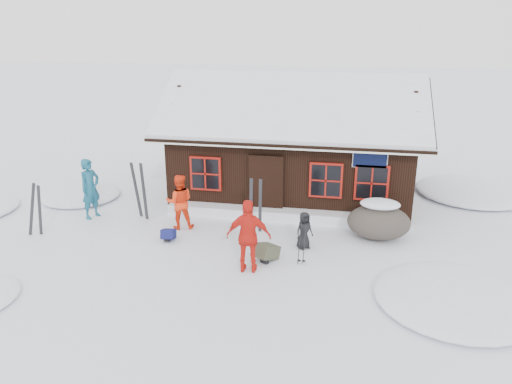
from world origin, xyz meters
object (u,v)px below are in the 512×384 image
skier_orange_right (249,236)px  backpack_blue (169,236)px  ski_poles (302,244)px  ski_pair_left (36,210)px  backpack_olive (266,254)px  skier_orange_left (180,202)px  skier_teal (90,189)px  boulder (379,221)px  skier_crouched (304,230)px

skier_orange_right → backpack_blue: skier_orange_right is taller
skier_orange_right → ski_poles: (1.28, 0.66, -0.41)m
ski_pair_left → ski_poles: 7.91m
ski_poles → backpack_olive: size_ratio=1.82×
skier_orange_left → backpack_blue: size_ratio=3.50×
skier_orange_right → ski_pair_left: bearing=-13.3°
skier_teal → backpack_olive: size_ratio=3.02×
skier_teal → ski_pair_left: size_ratio=1.17×
skier_orange_right → boulder: size_ratio=1.05×
skier_teal → backpack_blue: size_ratio=4.01×
skier_orange_left → ski_poles: size_ratio=1.45×
boulder → backpack_blue: bearing=-167.8°
boulder → ski_pair_left: 10.08m
skier_orange_right → backpack_olive: 1.09m
ski_pair_left → boulder: bearing=16.5°
skier_teal → backpack_olive: (6.06, -2.00, -0.80)m
ski_poles → skier_orange_right: bearing=-152.6°
skier_orange_left → backpack_olive: 3.48m
skier_orange_right → boulder: (3.32, 2.71, -0.42)m
skier_teal → backpack_olive: skier_teal is taller
skier_orange_right → backpack_olive: size_ratio=2.96×
skier_orange_left → backpack_blue: skier_orange_left is taller
skier_teal → skier_orange_right: bearing=-94.2°
skier_teal → skier_crouched: 7.07m
skier_crouched → skier_teal: bearing=130.8°
skier_crouched → boulder: 2.34m
backpack_blue → skier_orange_left: bearing=80.8°
skier_teal → skier_crouched: skier_teal is taller
backpack_olive → skier_crouched: bearing=75.6°
skier_orange_left → backpack_olive: size_ratio=2.63×
backpack_blue → ski_pair_left: bearing=178.8°
skier_orange_right → skier_crouched: skier_orange_right is taller
skier_orange_left → ski_pair_left: size_ratio=1.02×
skier_orange_left → boulder: size_ratio=0.94×
skier_orange_right → skier_crouched: size_ratio=1.79×
skier_orange_right → backpack_blue: 3.15m
boulder → skier_orange_left: bearing=-176.8°
skier_orange_right → ski_poles: size_ratio=1.63×
skier_teal → backpack_olive: bearing=-87.5°
ski_pair_left → backpack_olive: (6.93, -0.36, -0.62)m
ski_poles → backpack_blue: bearing=169.2°
ski_pair_left → backpack_blue: (3.93, 0.38, -0.66)m
skier_teal → skier_orange_left: skier_teal is taller
skier_orange_left → skier_teal: bearing=-23.6°
boulder → ski_pair_left: size_ratio=1.09×
boulder → backpack_olive: size_ratio=2.81×
ski_pair_left → skier_orange_left: bearing=25.5°
skier_orange_right → skier_teal: bearing=-29.4°
skier_crouched → boulder: bearing=-13.0°
backpack_blue → skier_orange_right: bearing=-34.5°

